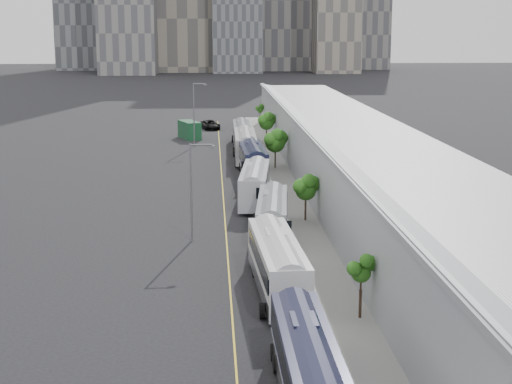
{
  "coord_description": "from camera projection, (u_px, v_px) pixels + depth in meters",
  "views": [
    {
      "loc": [
        -2.6,
        -15.07,
        17.15
      ],
      "look_at": [
        1.26,
        53.13,
        3.0
      ],
      "focal_mm": 55.0,
      "sensor_mm": 36.0,
      "label": 1
    }
  ],
  "objects": [
    {
      "name": "bus_2",
      "position": [
        277.0,
        269.0,
        51.82
      ],
      "size": [
        3.25,
        13.29,
        3.85
      ],
      "rotation": [
        0.0,
        0.0,
        0.04
      ],
      "color": "silver",
      "rests_on": "ground"
    },
    {
      "name": "suv",
      "position": [
        210.0,
        125.0,
        137.91
      ],
      "size": [
        3.94,
        6.2,
        1.59
      ],
      "primitive_type": "imported",
      "rotation": [
        0.0,
        0.0,
        0.24
      ],
      "color": "black",
      "rests_on": "ground"
    },
    {
      "name": "lane_line",
      "position": [
        225.0,
        220.0,
        72.04
      ],
      "size": [
        0.12,
        160.0,
        0.02
      ],
      "primitive_type": "cube",
      "color": "gold",
      "rests_on": "ground"
    },
    {
      "name": "tree_1",
      "position": [
        361.0,
        271.0,
        46.74
      ],
      "size": [
        1.2,
        1.2,
        3.72
      ],
      "color": "black",
      "rests_on": "ground"
    },
    {
      "name": "sidewalk",
      "position": [
        338.0,
        218.0,
        72.61
      ],
      "size": [
        10.0,
        170.0,
        0.12
      ],
      "primitive_type": "cube",
      "color": "gray",
      "rests_on": "ground"
    },
    {
      "name": "bus_3",
      "position": [
        272.0,
        219.0,
        66.18
      ],
      "size": [
        3.59,
        12.28,
        3.54
      ],
      "rotation": [
        0.0,
        0.0,
        -0.1
      ],
      "color": "gray",
      "rests_on": "ground"
    },
    {
      "name": "shipping_container",
      "position": [
        189.0,
        130.0,
        125.84
      ],
      "size": [
        3.97,
        6.1,
        2.8
      ],
      "primitive_type": "cube",
      "rotation": [
        0.0,
        0.0,
        0.34
      ],
      "color": "#133D22",
      "rests_on": "ground"
    },
    {
      "name": "tree_5",
      "position": [
        260.0,
        110.0,
        144.06
      ],
      "size": [
        1.07,
        1.07,
        3.37
      ],
      "color": "black",
      "rests_on": "ground"
    },
    {
      "name": "tree_2",
      "position": [
        306.0,
        187.0,
        70.97
      ],
      "size": [
        1.93,
        1.93,
        4.19
      ],
      "color": "black",
      "rests_on": "ground"
    },
    {
      "name": "street_lamp_far",
      "position": [
        195.0,
        110.0,
        116.31
      ],
      "size": [
        2.04,
        0.22,
        9.46
      ],
      "color": "#59595E",
      "rests_on": "ground"
    },
    {
      "name": "bus_7",
      "position": [
        242.0,
        136.0,
        118.2
      ],
      "size": [
        2.78,
        12.42,
        3.62
      ],
      "rotation": [
        0.0,
        0.0,
        -0.02
      ],
      "color": "gray",
      "rests_on": "ground"
    },
    {
      "name": "bus_4",
      "position": [
        255.0,
        187.0,
        78.97
      ],
      "size": [
        3.9,
        13.08,
        3.76
      ],
      "rotation": [
        0.0,
        0.0,
        -0.1
      ],
      "color": "#B4B6BF",
      "rests_on": "ground"
    },
    {
      "name": "bus_6",
      "position": [
        245.0,
        148.0,
        104.45
      ],
      "size": [
        3.02,
        13.64,
        3.97
      ],
      "rotation": [
        0.0,
        0.0,
        -0.02
      ],
      "color": "#B7B7B9",
      "rests_on": "ground"
    },
    {
      "name": "bus_5",
      "position": [
        253.0,
        162.0,
        93.68
      ],
      "size": [
        3.05,
        13.36,
        3.89
      ],
      "rotation": [
        0.0,
        0.0,
        0.03
      ],
      "color": "black",
      "rests_on": "ground"
    },
    {
      "name": "tree_4",
      "position": [
        267.0,
        120.0,
        118.33
      ],
      "size": [
        2.29,
        2.29,
        4.92
      ],
      "color": "black",
      "rests_on": "ground"
    },
    {
      "name": "street_lamp_near",
      "position": [
        194.0,
        185.0,
        64.03
      ],
      "size": [
        2.04,
        0.22,
        8.13
      ],
      "color": "#59595E",
      "rests_on": "ground"
    },
    {
      "name": "tree_3",
      "position": [
        275.0,
        139.0,
        98.03
      ],
      "size": [
        2.56,
        2.56,
        5.02
      ],
      "color": "black",
      "rests_on": "ground"
    },
    {
      "name": "bus_1",
      "position": [
        307.0,
        371.0,
        36.71
      ],
      "size": [
        2.73,
        12.18,
        3.56
      ],
      "rotation": [
        0.0,
        0.0,
        0.0
      ],
      "color": "black",
      "rests_on": "ground"
    },
    {
      "name": "depot",
      "position": [
        382.0,
        181.0,
        72.13
      ],
      "size": [
        12.45,
        160.4,
        7.2
      ],
      "color": "gray",
      "rests_on": "ground"
    }
  ]
}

